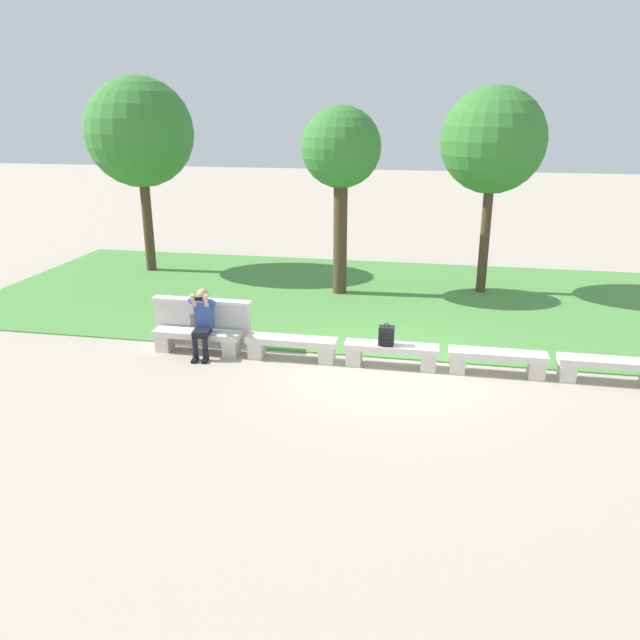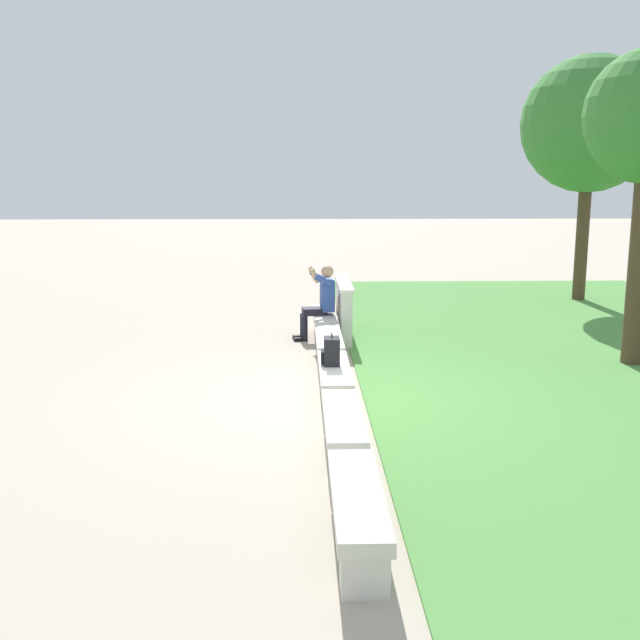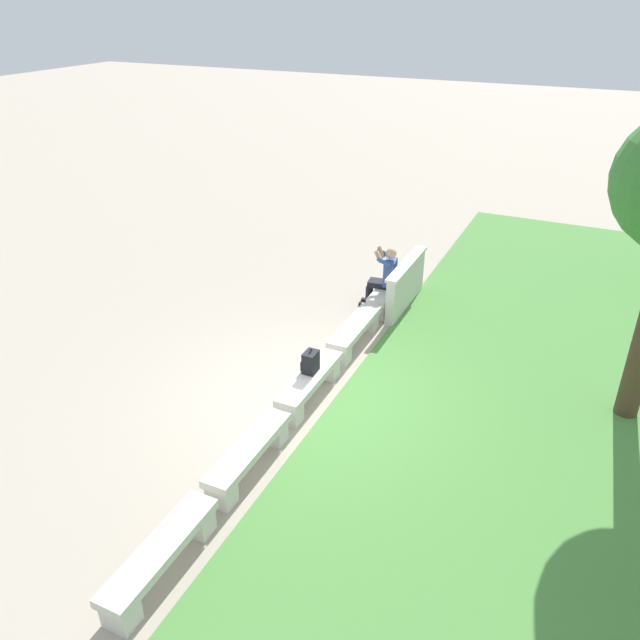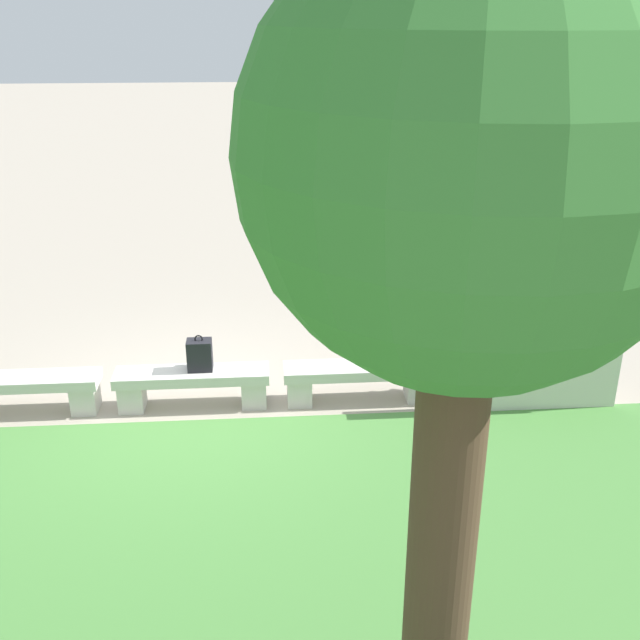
{
  "view_description": "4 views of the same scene",
  "coord_description": "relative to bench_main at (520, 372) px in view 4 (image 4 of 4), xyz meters",
  "views": [
    {
      "loc": [
        0.74,
        -10.89,
        4.6
      ],
      "look_at": [
        -1.27,
        -0.45,
        1.0
      ],
      "focal_mm": 35.0,
      "sensor_mm": 36.0,
      "label": 1
    },
    {
      "loc": [
        9.33,
        -0.44,
        2.89
      ],
      "look_at": [
        -0.65,
        -0.17,
        0.94
      ],
      "focal_mm": 42.0,
      "sensor_mm": 36.0,
      "label": 2
    },
    {
      "loc": [
        7.54,
        3.72,
        5.94
      ],
      "look_at": [
        -1.22,
        -0.4,
        0.77
      ],
      "focal_mm": 35.0,
      "sensor_mm": 36.0,
      "label": 3
    },
    {
      "loc": [
        -0.89,
        7.68,
        4.28
      ],
      "look_at": [
        -1.5,
        -0.57,
        0.79
      ],
      "focal_mm": 42.0,
      "sensor_mm": 36.0,
      "label": 4
    }
  ],
  "objects": [
    {
      "name": "bench_main",
      "position": [
        0.0,
        0.0,
        0.0
      ],
      "size": [
        1.75,
        0.4,
        0.45
      ],
      "color": "beige",
      "rests_on": "ground"
    },
    {
      "name": "bench_near",
      "position": [
        1.92,
        0.0,
        0.0
      ],
      "size": [
        1.75,
        0.4,
        0.45
      ],
      "color": "beige",
      "rests_on": "ground"
    },
    {
      "name": "backpack",
      "position": [
        3.74,
        -0.04,
        0.33
      ],
      "size": [
        0.28,
        0.24,
        0.43
      ],
      "color": "black",
      "rests_on": "bench_mid"
    },
    {
      "name": "ground_plane",
      "position": [
        3.83,
        0.0,
        -0.29
      ],
      "size": [
        80.0,
        80.0,
        0.0
      ],
      "primitive_type": "plane",
      "color": "#B2A593"
    },
    {
      "name": "person_photographer",
      "position": [
        0.17,
        -0.08,
        0.44
      ],
      "size": [
        0.5,
        0.75,
        1.32
      ],
      "color": "black",
      "rests_on": "ground"
    },
    {
      "name": "backrest_wall_with_plaque",
      "position": [
        0.0,
        0.34,
        0.22
      ],
      "size": [
        2.03,
        0.24,
        1.01
      ],
      "color": "beige",
      "rests_on": "ground"
    },
    {
      "name": "tree_right_background",
      "position": [
        2.1,
        4.68,
        3.32
      ],
      "size": [
        1.97,
        1.97,
        4.7
      ],
      "color": "#4C3826",
      "rests_on": "ground"
    },
    {
      "name": "bench_far",
      "position": [
        5.75,
        0.0,
        0.0
      ],
      "size": [
        1.75,
        0.4,
        0.45
      ],
      "color": "beige",
      "rests_on": "ground"
    },
    {
      "name": "bench_mid",
      "position": [
        3.83,
        0.0,
        0.0
      ],
      "size": [
        1.75,
        0.4,
        0.45
      ],
      "color": "beige",
      "rests_on": "ground"
    }
  ]
}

